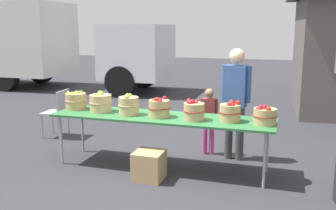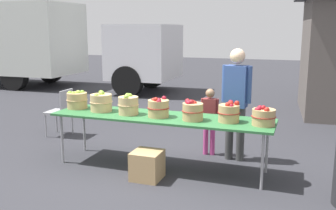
# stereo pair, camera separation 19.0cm
# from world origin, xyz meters

# --- Properties ---
(ground_plane) EXTENTS (40.00, 40.00, 0.00)m
(ground_plane) POSITION_xyz_m (0.00, 0.00, 0.00)
(ground_plane) COLOR #2D2D33
(market_table) EXTENTS (3.10, 0.76, 0.75)m
(market_table) POSITION_xyz_m (0.00, 0.00, 0.72)
(market_table) COLOR #2D6B38
(market_table) RESTS_ON ground
(apple_basket_green_0) EXTENTS (0.32, 0.32, 0.28)m
(apple_basket_green_0) POSITION_xyz_m (-1.38, 0.07, 0.88)
(apple_basket_green_0) COLOR tan
(apple_basket_green_0) RESTS_ON market_table
(apple_basket_green_1) EXTENTS (0.33, 0.33, 0.30)m
(apple_basket_green_1) POSITION_xyz_m (-0.94, 0.01, 0.88)
(apple_basket_green_1) COLOR tan
(apple_basket_green_1) RESTS_ON market_table
(apple_basket_green_2) EXTENTS (0.30, 0.30, 0.30)m
(apple_basket_green_2) POSITION_xyz_m (-0.47, -0.04, 0.89)
(apple_basket_green_2) COLOR tan
(apple_basket_green_2) RESTS_ON market_table
(apple_basket_red_0) EXTENTS (0.31, 0.31, 0.29)m
(apple_basket_red_0) POSITION_xyz_m (-0.01, -0.06, 0.88)
(apple_basket_red_0) COLOR tan
(apple_basket_red_0) RESTS_ON market_table
(apple_basket_red_1) EXTENTS (0.29, 0.29, 0.28)m
(apple_basket_red_1) POSITION_xyz_m (0.48, -0.08, 0.88)
(apple_basket_red_1) COLOR tan
(apple_basket_red_1) RESTS_ON market_table
(apple_basket_red_2) EXTENTS (0.29, 0.29, 0.28)m
(apple_basket_red_2) POSITION_xyz_m (0.95, -0.01, 0.88)
(apple_basket_red_2) COLOR tan
(apple_basket_red_2) RESTS_ON market_table
(apple_basket_red_3) EXTENTS (0.31, 0.31, 0.26)m
(apple_basket_red_3) POSITION_xyz_m (1.39, -0.04, 0.86)
(apple_basket_red_3) COLOR tan
(apple_basket_red_3) RESTS_ON market_table
(vendor_adult) EXTENTS (0.44, 0.25, 1.66)m
(vendor_adult) POSITION_xyz_m (0.92, 0.68, 0.98)
(vendor_adult) COLOR #3F3F3F
(vendor_adult) RESTS_ON ground
(child_customer) EXTENTS (0.27, 0.16, 1.04)m
(child_customer) POSITION_xyz_m (0.51, 0.79, 0.61)
(child_customer) COLOR #CC3F8C
(child_customer) RESTS_ON ground
(box_truck) EXTENTS (7.74, 2.34, 2.75)m
(box_truck) POSITION_xyz_m (-6.35, 5.84, 1.49)
(box_truck) COLOR silver
(box_truck) RESTS_ON ground
(folding_chair) EXTENTS (0.42, 0.42, 0.86)m
(folding_chair) POSITION_xyz_m (-2.28, 0.92, 0.51)
(folding_chair) COLOR #99999E
(folding_chair) RESTS_ON ground
(produce_crate) EXTENTS (0.37, 0.37, 0.37)m
(produce_crate) POSITION_xyz_m (-0.02, -0.45, 0.19)
(produce_crate) COLOR tan
(produce_crate) RESTS_ON ground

